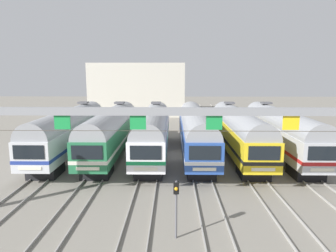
# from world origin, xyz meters

# --- Properties ---
(ground_plane) EXTENTS (160.00, 160.00, 0.00)m
(ground_plane) POSITION_xyz_m (0.00, 0.00, 0.00)
(ground_plane) COLOR gray
(track_bed) EXTENTS (22.76, 70.00, 0.15)m
(track_bed) POSITION_xyz_m (0.00, 17.00, 0.07)
(track_bed) COLOR gray
(track_bed) RESTS_ON ground
(commuter_train_silver) EXTENTS (2.88, 18.06, 5.05)m
(commuter_train_silver) POSITION_xyz_m (-10.63, -0.00, 2.69)
(commuter_train_silver) COLOR silver
(commuter_train_silver) RESTS_ON ground
(commuter_train_green) EXTENTS (2.88, 18.06, 5.05)m
(commuter_train_green) POSITION_xyz_m (-6.38, -0.00, 2.69)
(commuter_train_green) COLOR #236B42
(commuter_train_green) RESTS_ON ground
(commuter_train_white) EXTENTS (2.88, 18.06, 5.05)m
(commuter_train_white) POSITION_xyz_m (-2.13, -0.00, 2.69)
(commuter_train_white) COLOR white
(commuter_train_white) RESTS_ON ground
(commuter_train_blue) EXTENTS (2.88, 18.06, 4.77)m
(commuter_train_blue) POSITION_xyz_m (2.13, -0.01, 2.69)
(commuter_train_blue) COLOR #284C9E
(commuter_train_blue) RESTS_ON ground
(commuter_train_yellow) EXTENTS (2.88, 18.06, 5.05)m
(commuter_train_yellow) POSITION_xyz_m (6.38, -0.00, 2.69)
(commuter_train_yellow) COLOR gold
(commuter_train_yellow) RESTS_ON ground
(commuter_train_stainless) EXTENTS (2.88, 18.06, 5.05)m
(commuter_train_stainless) POSITION_xyz_m (10.63, -0.00, 2.69)
(commuter_train_stainless) COLOR #B2B5BA
(commuter_train_stainless) RESTS_ON ground
(catenary_gantry) EXTENTS (26.50, 0.44, 6.97)m
(catenary_gantry) POSITION_xyz_m (0.00, -13.50, 5.37)
(catenary_gantry) COLOR gray
(catenary_gantry) RESTS_ON ground
(yard_signal_mast) EXTENTS (0.28, 0.35, 3.06)m
(yard_signal_mast) POSITION_xyz_m (0.00, -15.84, 2.13)
(yard_signal_mast) COLOR #59595E
(yard_signal_mast) RESTS_ON ground
(maintenance_building) EXTENTS (18.51, 10.00, 10.25)m
(maintenance_building) POSITION_xyz_m (-7.18, 32.22, 5.12)
(maintenance_building) COLOR beige
(maintenance_building) RESTS_ON ground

